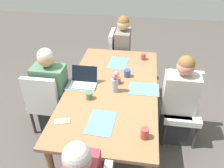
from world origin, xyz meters
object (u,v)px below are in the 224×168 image
(person_head_right_left_near, at_px, (123,54))
(phone_silver, at_px, (62,121))
(coffee_mug_centre_right, at_px, (145,133))
(coffee_mug_far_left, at_px, (127,73))
(person_near_left_far, at_px, (178,105))
(coffee_mug_near_right, at_px, (89,96))
(chair_head_right_left_near, at_px, (119,54))
(chair_far_right_near, at_px, (46,100))
(coffee_mug_centre_left, at_px, (118,80))
(person_far_right_near, at_px, (53,95))
(flower_vase, at_px, (115,81))
(phone_black, at_px, (92,69))
(dining_table, at_px, (112,92))
(coffee_mug_near_left, at_px, (143,57))
(laptop_far_right_near, at_px, (84,81))
(chair_near_left_far, at_px, (182,103))

(person_head_right_left_near, height_order, phone_silver, person_head_right_left_near)
(person_head_right_left_near, xyz_separation_m, coffee_mug_centre_right, (-2.05, -0.42, 0.26))
(coffee_mug_far_left, bearing_deg, coffee_mug_centre_right, -166.06)
(person_near_left_far, xyz_separation_m, coffee_mug_near_right, (-0.30, 1.03, 0.24))
(chair_head_right_left_near, xyz_separation_m, chair_far_right_near, (-1.44, 0.76, 0.00))
(coffee_mug_near_right, distance_m, coffee_mug_centre_left, 0.45)
(person_head_right_left_near, bearing_deg, person_far_right_near, 149.45)
(chair_head_right_left_near, bearing_deg, flower_vase, -174.80)
(person_head_right_left_near, height_order, coffee_mug_near_right, person_head_right_left_near)
(coffee_mug_near_right, xyz_separation_m, phone_black, (0.64, 0.12, -0.04))
(coffee_mug_centre_left, bearing_deg, coffee_mug_near_right, 142.15)
(dining_table, xyz_separation_m, coffee_mug_near_left, (0.77, -0.35, 0.11))
(chair_head_right_left_near, distance_m, person_far_right_near, 1.54)
(coffee_mug_near_right, relative_size, phone_black, 0.55)
(person_head_right_left_near, xyz_separation_m, laptop_far_right_near, (-1.28, 0.34, 0.25))
(person_far_right_near, bearing_deg, coffee_mug_far_left, -73.20)
(coffee_mug_near_left, height_order, coffee_mug_far_left, coffee_mug_far_left)
(chair_near_left_far, height_order, person_far_right_near, person_far_right_near)
(chair_head_right_left_near, bearing_deg, phone_silver, 171.02)
(person_head_right_left_near, height_order, coffee_mug_centre_left, person_head_right_left_near)
(coffee_mug_near_left, distance_m, coffee_mug_far_left, 0.53)
(person_far_right_near, bearing_deg, person_near_left_far, -88.26)
(chair_head_right_left_near, xyz_separation_m, chair_near_left_far, (-1.24, -0.96, 0.00))
(chair_near_left_far, height_order, chair_far_right_near, same)
(person_head_right_left_near, xyz_separation_m, coffee_mug_centre_left, (-1.20, -0.07, 0.24))
(coffee_mug_centre_right, bearing_deg, coffee_mug_near_right, 52.05)
(coffee_mug_near_right, relative_size, coffee_mug_centre_right, 0.75)
(flower_vase, relative_size, coffee_mug_centre_right, 2.53)
(flower_vase, xyz_separation_m, phone_silver, (-0.59, 0.45, -0.14))
(chair_head_right_left_near, xyz_separation_m, coffee_mug_centre_left, (-1.26, -0.14, 0.27))
(phone_black, bearing_deg, laptop_far_right_near, 168.45)
(phone_black, bearing_deg, person_far_right_near, 122.23)
(coffee_mug_centre_right, bearing_deg, phone_black, 33.55)
(chair_far_right_near, bearing_deg, phone_black, -46.92)
(person_head_right_left_near, relative_size, coffee_mug_near_right, 14.50)
(person_head_right_left_near, xyz_separation_m, phone_silver, (-1.96, 0.39, 0.21))
(flower_vase, bearing_deg, coffee_mug_near_right, 124.68)
(dining_table, height_order, coffee_mug_centre_left, coffee_mug_centre_left)
(person_far_right_near, distance_m, coffee_mug_near_left, 1.40)
(person_head_right_left_near, distance_m, coffee_mug_near_left, 0.68)
(dining_table, bearing_deg, chair_near_left_far, -82.50)
(coffee_mug_near_right, bearing_deg, phone_silver, 155.52)
(person_head_right_left_near, height_order, phone_black, person_head_right_left_near)
(chair_head_right_left_near, bearing_deg, coffee_mug_near_left, -143.60)
(chair_far_right_near, relative_size, laptop_far_right_near, 2.81)
(person_near_left_far, relative_size, coffee_mug_centre_left, 14.60)
(dining_table, xyz_separation_m, laptop_far_right_near, (0.02, 0.35, 0.11))
(coffee_mug_far_left, bearing_deg, coffee_mug_near_right, 144.61)
(chair_head_right_left_near, bearing_deg, coffee_mug_centre_left, -173.61)
(person_head_right_left_near, relative_size, coffee_mug_near_left, 13.36)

